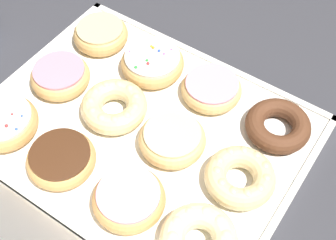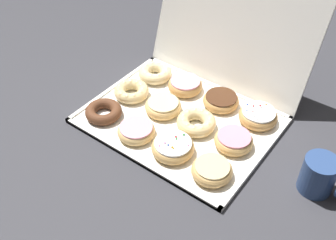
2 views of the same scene
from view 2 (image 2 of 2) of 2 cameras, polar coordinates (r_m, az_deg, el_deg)
name	(u,v)px [view 2 (image 2 of 2)]	position (r m, az deg, el deg)	size (l,w,h in m)	color
ground_plane	(179,122)	(1.23, 1.66, -0.22)	(3.00, 3.00, 0.00)	#333338
donut_box	(180,120)	(1.22, 1.66, -0.04)	(0.56, 0.43, 0.01)	white
box_lid_open	(233,24)	(1.31, 9.33, 13.39)	(0.56, 0.44, 0.01)	white
chocolate_cake_ring_donut_0	(104,112)	(1.24, -9.21, 1.19)	(0.11, 0.11, 0.03)	#59331E
pink_frosted_donut_1	(136,131)	(1.16, -4.56, -1.54)	(0.11, 0.11, 0.03)	#E5B770
sprinkle_donut_2	(173,147)	(1.11, 0.71, -3.89)	(0.12, 0.12, 0.04)	tan
glazed_ring_donut_3	(212,170)	(1.06, 6.32, -7.14)	(0.11, 0.11, 0.04)	tan
cruller_donut_4	(131,91)	(1.30, -5.33, 4.10)	(0.11, 0.11, 0.04)	#EACC8C
glazed_ring_donut_5	(163,106)	(1.24, -0.68, 1.99)	(0.11, 0.11, 0.04)	#E5B770
cruller_donut_6	(196,122)	(1.18, 4.07, -0.30)	(0.12, 0.12, 0.04)	#EACC8C
pink_frosted_donut_7	(234,140)	(1.14, 9.39, -2.90)	(0.11, 0.11, 0.04)	tan
cruller_donut_8	(155,73)	(1.38, -1.87, 6.80)	(0.12, 0.12, 0.04)	beige
pink_frosted_donut_9	(185,85)	(1.32, 2.48, 5.03)	(0.11, 0.11, 0.04)	tan
chocolate_frosted_donut_10	(221,100)	(1.27, 7.60, 2.81)	(0.11, 0.11, 0.04)	tan
sprinkle_donut_11	(258,116)	(1.23, 12.78, 0.58)	(0.12, 0.12, 0.04)	tan
coffee_mug	(320,175)	(1.08, 20.93, -7.36)	(0.11, 0.09, 0.10)	navy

